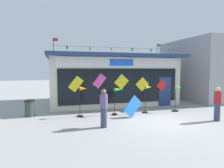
{
  "coord_description": "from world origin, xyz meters",
  "views": [
    {
      "loc": [
        -4.96,
        -8.31,
        2.54
      ],
      "look_at": [
        -1.46,
        3.73,
        1.6
      ],
      "focal_mm": 31.55,
      "sensor_mm": 36.0,
      "label": 1
    }
  ],
  "objects": [
    {
      "name": "wind_spinner_center_right",
      "position": [
        2.12,
        1.92,
        0.92
      ],
      "size": [
        0.61,
        0.39,
        1.53
      ],
      "color": "black",
      "rests_on": "ground_plane"
    },
    {
      "name": "kite_shop_building",
      "position": [
        -0.83,
        6.65,
        1.79
      ],
      "size": [
        9.29,
        6.64,
        4.81
      ],
      "color": "beige",
      "rests_on": "ground_plane"
    },
    {
      "name": "wind_spinner_left",
      "position": [
        -1.61,
        2.06,
        1.08
      ],
      "size": [
        0.7,
        0.33,
        1.51
      ],
      "color": "black",
      "rests_on": "ground_plane"
    },
    {
      "name": "person_near_camera",
      "position": [
        -2.94,
        -0.07,
        0.89
      ],
      "size": [
        0.4,
        0.48,
        1.68
      ],
      "rotation": [
        0.0,
        0.0,
        5.87
      ],
      "color": "#333D56",
      "rests_on": "ground_plane"
    },
    {
      "name": "wind_spinner_center_left",
      "position": [
        0.19,
        2.02,
        1.13
      ],
      "size": [
        0.57,
        0.3,
        1.61
      ],
      "color": "black",
      "rests_on": "ground_plane"
    },
    {
      "name": "display_kite_on_ground",
      "position": [
        -1.02,
        1.28,
        0.58
      ],
      "size": [
        1.16,
        0.4,
        1.16
      ],
      "primitive_type": "cube",
      "rotation": [
        -0.35,
        0.79,
        0.0
      ],
      "color": "blue",
      "rests_on": "ground_plane"
    },
    {
      "name": "wind_spinner_far_left",
      "position": [
        -3.58,
        2.14,
        1.11
      ],
      "size": [
        0.57,
        0.34,
        1.62
      ],
      "color": "black",
      "rests_on": "ground_plane"
    },
    {
      "name": "trash_bin",
      "position": [
        -6.31,
        2.95,
        0.45
      ],
      "size": [
        0.52,
        0.52,
        0.89
      ],
      "color": "#2D4238",
      "rests_on": "ground_plane"
    },
    {
      "name": "person_mid_plaza",
      "position": [
        2.68,
        -0.58,
        0.86
      ],
      "size": [
        0.34,
        0.34,
        1.68
      ],
      "rotation": [
        0.0,
        0.0,
        1.77
      ],
      "color": "#333D56",
      "rests_on": "ground_plane"
    },
    {
      "name": "neighbour_building",
      "position": [
        8.34,
        6.03,
        2.5
      ],
      "size": [
        6.42,
        6.78,
        4.99
      ],
      "primitive_type": "cube",
      "color": "#99999E",
      "rests_on": "ground_plane"
    },
    {
      "name": "ground_plane",
      "position": [
        0.0,
        0.0,
        0.0
      ],
      "size": [
        80.0,
        80.0,
        0.0
      ],
      "primitive_type": "plane",
      "color": "#9E9B99"
    }
  ]
}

